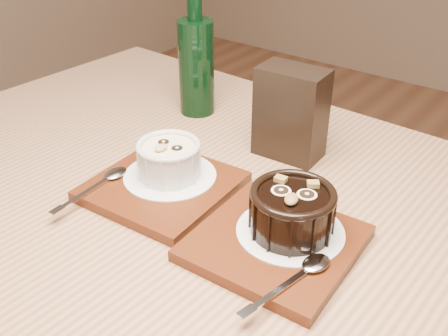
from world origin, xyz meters
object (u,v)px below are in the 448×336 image
object	(u,v)px
ramekin_white	(169,158)
ramekin_dark	(292,209)
tray_right	(275,243)
tray_left	(163,186)
condiment_stand	(291,113)
green_bottle	(196,64)
table	(220,270)

from	to	relation	value
ramekin_white	ramekin_dark	bearing A→B (deg)	2.03
tray_right	tray_left	bearing A→B (deg)	177.51
ramekin_white	condiment_stand	distance (m)	0.20
tray_left	tray_right	bearing A→B (deg)	-2.49
tray_left	green_bottle	xyz separation A→B (m)	(-0.13, 0.23, 0.08)
tray_left	ramekin_dark	distance (m)	0.20
tray_right	condiment_stand	world-z (taller)	condiment_stand
tray_right	green_bottle	xyz separation A→B (m)	(-0.32, 0.24, 0.08)
table	condiment_stand	world-z (taller)	condiment_stand
tray_right	ramekin_dark	world-z (taller)	ramekin_dark
condiment_stand	tray_left	bearing A→B (deg)	-113.05
ramekin_white	green_bottle	distance (m)	0.25
table	tray_left	bearing A→B (deg)	179.46
ramekin_white	condiment_stand	size ratio (longest dim) A/B	0.64
ramekin_white	green_bottle	bearing A→B (deg)	124.51
table	ramekin_dark	xyz separation A→B (m)	(0.10, 0.01, 0.14)
table	ramekin_white	world-z (taller)	ramekin_white
table	green_bottle	bearing A→B (deg)	134.97
condiment_stand	tray_right	bearing A→B (deg)	-62.31
condiment_stand	ramekin_white	bearing A→B (deg)	-115.60
ramekin_white	green_bottle	world-z (taller)	green_bottle
ramekin_white	ramekin_dark	world-z (taller)	ramekin_dark
tray_left	green_bottle	world-z (taller)	green_bottle
green_bottle	ramekin_white	bearing A→B (deg)	-58.91
tray_right	table	bearing A→B (deg)	175.30
ramekin_white	ramekin_dark	xyz separation A→B (m)	(0.20, -0.00, 0.00)
green_bottle	table	bearing A→B (deg)	-45.03
ramekin_white	condiment_stand	bearing A→B (deg)	67.81
tray_left	ramekin_dark	bearing A→B (deg)	3.73
tray_left	condiment_stand	xyz separation A→B (m)	(0.08, 0.20, 0.06)
table	tray_right	size ratio (longest dim) A/B	6.83
ramekin_white	tray_right	bearing A→B (deg)	-4.29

